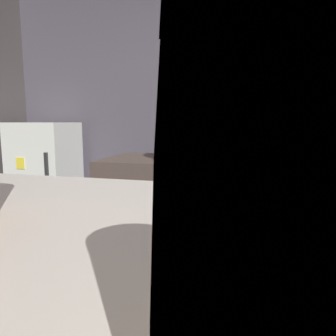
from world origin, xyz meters
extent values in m
cube|color=#4E4853|center=(0.00, 2.20, 1.35)|extent=(5.20, 0.10, 2.70)
cube|color=#4B3D37|center=(0.35, 0.66, 0.45)|extent=(2.10, 0.60, 0.89)
cube|color=#373737|center=(0.27, 1.92, 0.62)|extent=(0.81, 0.36, 1.25)
cube|color=white|center=(-2.03, 1.75, 0.56)|extent=(0.65, 0.55, 1.12)
cube|color=#262626|center=(-1.80, 1.46, 0.61)|extent=(0.03, 0.03, 0.40)
cube|color=yellow|center=(-2.12, 1.47, 0.69)|extent=(0.10, 0.01, 0.12)
cube|color=#233442|center=(0.09, 0.21, 0.43)|extent=(0.28, 0.20, 0.87)
cylinder|color=black|center=(0.09, 0.21, 1.16)|extent=(0.34, 0.34, 0.59)
sphere|color=tan|center=(0.09, 0.21, 1.57)|extent=(0.22, 0.22, 0.22)
cone|color=maroon|center=(0.07, 0.11, 1.31)|extent=(0.18, 0.18, 0.51)
cylinder|color=tan|center=(-0.04, 0.40, 1.25)|extent=(0.15, 0.33, 0.08)
cylinder|color=tan|center=(0.29, 0.33, 1.25)|extent=(0.15, 0.33, 0.08)
cylinder|color=#D45333|center=(-0.21, 0.58, 0.91)|extent=(0.17, 0.17, 0.05)
cube|color=silver|center=(0.37, 0.61, 0.89)|extent=(0.23, 0.12, 0.01)
cylinder|color=gold|center=(0.24, -1.22, 1.09)|extent=(0.08, 0.08, 0.13)
cylinder|color=red|center=(0.22, 1.93, 1.33)|extent=(0.08, 0.08, 0.17)
cylinder|color=red|center=(0.22, 1.93, 1.45)|extent=(0.03, 0.03, 0.06)
cylinder|color=white|center=(0.22, 1.93, 1.48)|extent=(0.04, 0.04, 0.01)
cylinder|color=#2A5F9E|center=(0.53, 2.00, 1.32)|extent=(0.07, 0.07, 0.15)
cylinder|color=#2A5F9E|center=(0.53, 2.00, 1.42)|extent=(0.03, 0.03, 0.06)
cylinder|color=silver|center=(0.53, 2.00, 1.46)|extent=(0.04, 0.04, 0.01)
cylinder|color=#477D34|center=(-0.08, 1.94, 1.34)|extent=(0.06, 0.06, 0.19)
cylinder|color=#477D34|center=(-0.08, 1.94, 1.47)|extent=(0.03, 0.03, 0.07)
cylinder|color=black|center=(-0.08, 1.94, 1.51)|extent=(0.03, 0.03, 0.01)
camera|label=1|loc=(0.23, -1.31, 1.13)|focal=33.81mm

